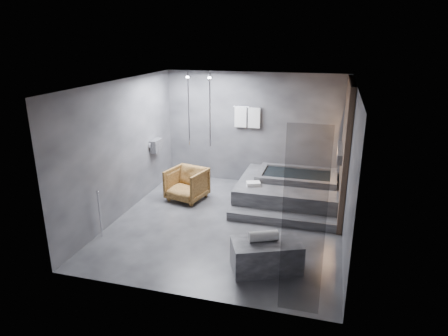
% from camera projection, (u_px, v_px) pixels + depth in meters
% --- Properties ---
extents(room, '(5.00, 5.04, 2.82)m').
position_uv_depth(room, '(251.00, 139.00, 7.71)').
color(room, '#2E2E30').
rests_on(room, ground).
extents(tub_deck, '(2.20, 2.00, 0.50)m').
position_uv_depth(tub_deck, '(288.00, 191.00, 9.11)').
color(tub_deck, '#333335').
rests_on(tub_deck, ground).
extents(tub_step, '(2.20, 0.36, 0.18)m').
position_uv_depth(tub_step, '(281.00, 219.00, 8.08)').
color(tub_step, '#333335').
rests_on(tub_step, ground).
extents(concrete_bench, '(1.25, 0.99, 0.49)m').
position_uv_depth(concrete_bench, '(266.00, 255.00, 6.44)').
color(concrete_bench, '#38383B').
rests_on(concrete_bench, ground).
extents(driftwood_chair, '(0.96, 0.98, 0.74)m').
position_uv_depth(driftwood_chair, '(187.00, 184.00, 9.18)').
color(driftwood_chair, '#4B2F12').
rests_on(driftwood_chair, ground).
extents(rolled_towel, '(0.50, 0.35, 0.17)m').
position_uv_depth(rolled_towel, '(263.00, 236.00, 6.37)').
color(rolled_towel, white).
rests_on(rolled_towel, concrete_bench).
extents(deck_towel, '(0.35, 0.30, 0.08)m').
position_uv_depth(deck_towel, '(253.00, 184.00, 8.73)').
color(deck_towel, white).
rests_on(deck_towel, tub_deck).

